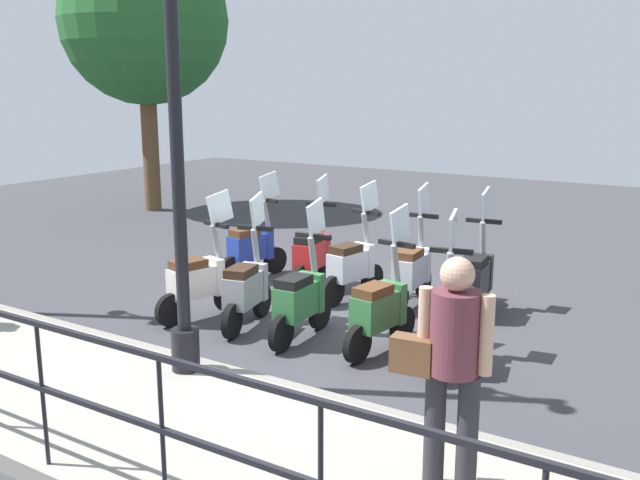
% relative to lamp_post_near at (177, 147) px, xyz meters
% --- Properties ---
extents(ground_plane, '(28.00, 28.00, 0.00)m').
position_rel_lamp_post_near_xyz_m(ground_plane, '(2.40, -0.35, -2.24)').
color(ground_plane, '#38383D').
extents(promenade_walkway, '(2.20, 20.00, 0.15)m').
position_rel_lamp_post_near_xyz_m(promenade_walkway, '(-0.75, -0.35, -2.17)').
color(promenade_walkway, gray).
rests_on(promenade_walkway, ground_plane).
extents(fence_railing, '(0.04, 16.03, 1.07)m').
position_rel_lamp_post_near_xyz_m(fence_railing, '(-1.80, -0.35, -1.35)').
color(fence_railing, black).
rests_on(fence_railing, promenade_walkway).
extents(lamp_post_near, '(0.26, 0.90, 4.69)m').
position_rel_lamp_post_near_xyz_m(lamp_post_near, '(0.00, 0.00, 0.00)').
color(lamp_post_near, black).
rests_on(lamp_post_near, promenade_walkway).
extents(pedestrian_with_bag, '(0.35, 0.64, 1.59)m').
position_rel_lamp_post_near_xyz_m(pedestrian_with_bag, '(-0.58, -2.85, -1.16)').
color(pedestrian_with_bag, '#28282D').
rests_on(pedestrian_with_bag, promenade_walkway).
extents(tree_large, '(3.59, 3.59, 5.91)m').
position_rel_lamp_post_near_xyz_m(tree_large, '(6.70, 7.18, 1.85)').
color(tree_large, brown).
rests_on(tree_large, ground_plane).
extents(scooter_near_0, '(1.22, 0.49, 1.54)m').
position_rel_lamp_post_near_xyz_m(scooter_near_0, '(1.73, -1.87, -1.76)').
color(scooter_near_0, black).
rests_on(scooter_near_0, ground_plane).
extents(scooter_near_1, '(1.23, 0.44, 1.54)m').
position_rel_lamp_post_near_xyz_m(scooter_near_1, '(1.72, -1.16, -1.76)').
color(scooter_near_1, black).
rests_on(scooter_near_1, ground_plane).
extents(scooter_near_2, '(1.23, 0.44, 1.54)m').
position_rel_lamp_post_near_xyz_m(scooter_near_2, '(1.57, -0.25, -1.76)').
color(scooter_near_2, black).
rests_on(scooter_near_2, ground_plane).
extents(scooter_near_3, '(1.22, 0.51, 1.54)m').
position_rel_lamp_post_near_xyz_m(scooter_near_3, '(1.59, 0.52, -1.76)').
color(scooter_near_3, black).
rests_on(scooter_near_3, ground_plane).
extents(scooter_near_4, '(1.21, 0.51, 1.54)m').
position_rel_lamp_post_near_xyz_m(scooter_near_4, '(1.52, 1.18, -1.76)').
color(scooter_near_4, black).
rests_on(scooter_near_4, ground_plane).
extents(scooter_far_0, '(1.23, 0.44, 1.54)m').
position_rel_lamp_post_near_xyz_m(scooter_far_0, '(3.44, -1.57, -1.76)').
color(scooter_far_0, black).
rests_on(scooter_far_0, ground_plane).
extents(scooter_far_1, '(1.23, 0.44, 1.54)m').
position_rel_lamp_post_near_xyz_m(scooter_far_1, '(3.37, -0.75, -1.76)').
color(scooter_far_1, black).
rests_on(scooter_far_1, ground_plane).
extents(scooter_far_2, '(1.23, 0.46, 1.54)m').
position_rel_lamp_post_near_xyz_m(scooter_far_2, '(3.20, 0.02, -1.76)').
color(scooter_far_2, black).
rests_on(scooter_far_2, ground_plane).
extents(scooter_far_3, '(1.23, 0.45, 1.54)m').
position_rel_lamp_post_near_xyz_m(scooter_far_3, '(3.43, 0.79, -1.76)').
color(scooter_far_3, black).
rests_on(scooter_far_3, ground_plane).
extents(scooter_far_4, '(1.22, 0.50, 1.54)m').
position_rel_lamp_post_near_xyz_m(scooter_far_4, '(3.32, 1.76, -1.76)').
color(scooter_far_4, black).
rests_on(scooter_far_4, ground_plane).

